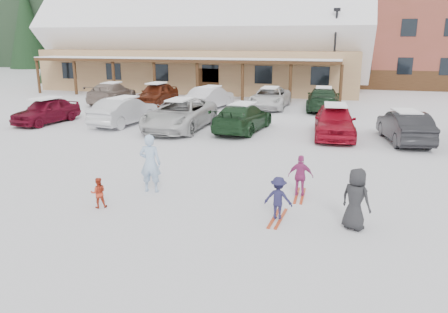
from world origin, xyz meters
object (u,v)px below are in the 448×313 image
(lamp_post, at_px, (335,49))
(parked_car_1, at_px, (124,111))
(child_magenta, at_px, (301,176))
(parked_car_7, at_px, (112,93))
(parked_car_8, at_px, (157,94))
(parked_car_9, at_px, (210,98))
(parked_car_11, at_px, (323,99))
(toddler_red, at_px, (98,193))
(bystander_dark, at_px, (356,199))
(parked_car_2, at_px, (180,114))
(adult_skier, at_px, (150,163))
(day_lodge, at_px, (203,46))
(parked_car_10, at_px, (270,98))
(parked_car_4, at_px, (335,121))
(parked_car_0, at_px, (46,111))
(parked_car_3, at_px, (243,117))
(parked_car_5, at_px, (405,127))
(child_navy, at_px, (278,198))

(lamp_post, distance_m, parked_car_1, 17.87)
(child_magenta, bearing_deg, parked_car_7, -47.22)
(parked_car_8, height_order, parked_car_9, parked_car_8)
(parked_car_1, height_order, parked_car_11, parked_car_11)
(toddler_red, height_order, bystander_dark, bystander_dark)
(bystander_dark, bearing_deg, parked_car_8, -22.27)
(lamp_post, distance_m, parked_car_8, 14.00)
(toddler_red, relative_size, parked_car_2, 0.15)
(bystander_dark, bearing_deg, adult_skier, 20.38)
(day_lodge, bearing_deg, parked_car_10, -52.27)
(parked_car_1, xyz_separation_m, parked_car_4, (11.16, -0.29, 0.04))
(bystander_dark, distance_m, parked_car_1, 16.13)
(child_magenta, relative_size, parked_car_0, 0.31)
(parked_car_3, bearing_deg, parked_car_4, -176.09)
(toddler_red, relative_size, parked_car_8, 0.19)
(lamp_post, height_order, parked_car_8, lamp_post)
(parked_car_5, bearing_deg, parked_car_7, -31.78)
(parked_car_5, height_order, parked_car_11, parked_car_11)
(parked_car_5, bearing_deg, parked_car_4, -14.12)
(child_magenta, distance_m, parked_car_4, 8.64)
(toddler_red, relative_size, parked_car_1, 0.19)
(lamp_post, height_order, child_magenta, lamp_post)
(lamp_post, bearing_deg, parked_car_3, -105.87)
(adult_skier, height_order, child_magenta, adult_skier)
(adult_skier, bearing_deg, lamp_post, -108.17)
(day_lodge, distance_m, parked_car_10, 13.51)
(lamp_post, distance_m, child_navy, 25.02)
(parked_car_5, distance_m, parked_car_11, 9.33)
(parked_car_7, relative_size, parked_car_8, 1.15)
(parked_car_10, bearing_deg, child_magenta, -76.86)
(day_lodge, height_order, parked_car_0, day_lodge)
(parked_car_4, bearing_deg, parked_car_9, 136.30)
(child_navy, bearing_deg, day_lodge, -64.85)
(child_magenta, height_order, parked_car_10, parked_car_10)
(parked_car_7, distance_m, parked_car_8, 3.39)
(lamp_post, bearing_deg, adult_skier, -101.22)
(parked_car_1, relative_size, parked_car_10, 0.90)
(bystander_dark, height_order, parked_car_11, bystander_dark)
(toddler_red, bearing_deg, parked_car_10, -126.25)
(parked_car_8, bearing_deg, adult_skier, -64.15)
(parked_car_2, bearing_deg, parked_car_7, 138.01)
(parked_car_4, bearing_deg, parked_car_1, 174.94)
(bystander_dark, xyz_separation_m, parked_car_9, (-9.03, 17.56, -0.04))
(parked_car_7, bearing_deg, toddler_red, 113.79)
(child_navy, relative_size, parked_car_11, 0.22)
(parked_car_1, xyz_separation_m, parked_car_10, (6.71, 7.91, -0.04))
(child_navy, distance_m, parked_car_10, 18.97)
(parked_car_5, height_order, parked_car_9, parked_car_9)
(parked_car_3, bearing_deg, child_navy, 114.63)
(parked_car_10, bearing_deg, parked_car_7, -175.89)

